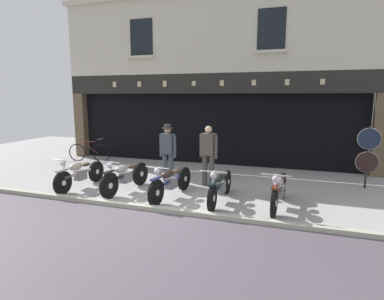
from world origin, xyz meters
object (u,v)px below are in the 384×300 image
Objects in this scene: motorcycle_right at (279,189)px; salesman_left at (168,150)px; motorcycle_center_left at (125,176)px; leaning_bicycle at (89,152)px; shopkeeper_center at (208,153)px; advert_board_near at (164,113)px; motorcycle_center at (171,181)px; tyre_sign_pole at (368,151)px; motorcycle_left at (80,173)px; advert_board_far at (142,112)px; motorcycle_center_right at (220,185)px.

motorcycle_right is 3.59m from salesman_left.
motorcycle_center_left reaches higher than leaning_bicycle.
shopkeeper_center is (1.28, -0.14, 0.00)m from salesman_left.
motorcycle_center_left is at bearing -80.66° from advert_board_near.
motorcycle_center is 5.40m from tyre_sign_pole.
motorcycle_center is 2.60m from motorcycle_right.
motorcycle_center_left is 2.34m from shopkeeper_center.
advert_board_far reaches higher than motorcycle_left.
motorcycle_center_left is 0.97× the size of motorcycle_center_right.
advert_board_near is at bearing -57.98° from motorcycle_center.
shopkeeper_center is 4.32m from tyre_sign_pole.
tyre_sign_pole is at bearing -13.46° from advert_board_far.
salesman_left is 3.30m from advert_board_near.
shopkeeper_center reaches higher than motorcycle_center_left.
salesman_left is at bearing -141.17° from motorcycle_left.
tyre_sign_pole is at bearing 77.05° from leaning_bicycle.
shopkeeper_center reaches higher than leaning_bicycle.
advert_board_far is (-7.75, 1.85, 0.85)m from tyre_sign_pole.
advert_board_near is at bearing -34.98° from shopkeeper_center.
leaning_bicycle is at bearing -146.94° from advert_board_far.
advert_board_near reaches higher than motorcycle_center_right.
motorcycle_left is 1.16× the size of salesman_left.
advert_board_far is (-0.29, 4.34, 1.47)m from motorcycle_left.
shopkeeper_center is at bearing -27.49° from motorcycle_right.
shopkeeper_center is (3.29, 1.33, 0.53)m from motorcycle_left.
salesman_left reaches higher than leaning_bicycle.
advert_board_near is (-1.34, 2.87, 0.92)m from salesman_left.
motorcycle_center_right is at bearing -174.02° from motorcycle_center_left.
motorcycle_center_left is 1.60m from salesman_left.
motorcycle_right is at bearing 58.56° from leaning_bicycle.
motorcycle_center_right is (1.25, 0.06, -0.00)m from motorcycle_center.
motorcycle_center_right is 4.31m from tyre_sign_pole.
tyre_sign_pole is (4.76, 2.48, 0.61)m from motorcycle_center.
advert_board_far reaches higher than shopkeeper_center.
motorcycle_center_left is 3.93m from motorcycle_right.
motorcycle_center_left is 6.57m from tyre_sign_pole.
shopkeeper_center is (-2.00, 1.22, 0.51)m from motorcycle_right.
motorcycle_left is 1.88× the size of advert_board_near.
advert_board_near reaches higher than salesman_left.
motorcycle_center_right is (3.94, 0.06, 0.00)m from motorcycle_left.
motorcycle_center_right is at bearing -52.56° from advert_board_near.
advert_board_far is at bearing -33.27° from motorcycle_right.
tyre_sign_pole is 1.83× the size of advert_board_far.
salesman_left is (0.65, 1.37, 0.51)m from motorcycle_center_left.
advert_board_near reaches higher than shopkeeper_center.
motorcycle_right is 1.21× the size of tyre_sign_pole.
motorcycle_right is 2.40m from shopkeeper_center.
advert_board_near reaches higher than leaning_bicycle.
tyre_sign_pole is (6.09, 2.39, 0.60)m from motorcycle_center_left.
motorcycle_center_left is 4.61m from leaning_bicycle.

